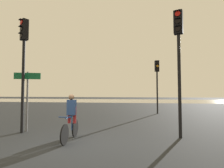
# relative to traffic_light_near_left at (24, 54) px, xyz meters

# --- Properties ---
(ground_plane) EXTENTS (120.00, 120.00, 0.00)m
(ground_plane) POSITION_rel_traffic_light_near_left_xyz_m (2.77, -1.35, -3.33)
(ground_plane) COLOR black
(water_strip) EXTENTS (80.00, 16.00, 0.01)m
(water_strip) POSITION_rel_traffic_light_near_left_xyz_m (2.77, 30.24, -3.33)
(water_strip) COLOR gray
(water_strip) RESTS_ON ground
(traffic_light_near_left) EXTENTS (0.40, 0.42, 4.82)m
(traffic_light_near_left) POSITION_rel_traffic_light_near_left_xyz_m (0.00, 0.00, 0.00)
(traffic_light_near_left) COLOR black
(traffic_light_near_left) RESTS_ON ground
(traffic_light_far_right) EXTENTS (0.37, 0.38, 4.29)m
(traffic_light_far_right) POSITION_rel_traffic_light_near_left_xyz_m (6.34, 7.73, -0.34)
(traffic_light_far_right) COLOR black
(traffic_light_far_right) RESTS_ON ground
(traffic_light_near_right) EXTENTS (0.38, 0.40, 4.81)m
(traffic_light_near_right) POSITION_rel_traffic_light_near_left_xyz_m (6.36, 0.13, -0.00)
(traffic_light_near_right) COLOR black
(traffic_light_near_right) RESTS_ON ground
(direction_sign_post) EXTENTS (1.05, 0.39, 2.60)m
(direction_sign_post) POSITION_rel_traffic_light_near_left_xyz_m (0.00, 0.31, -1.63)
(direction_sign_post) COLOR slate
(direction_sign_post) RESTS_ON ground
(cyclist) EXTENTS (0.46, 1.71, 1.62)m
(cyclist) POSITION_rel_traffic_light_near_left_xyz_m (2.45, -0.74, -2.51)
(cyclist) COLOR black
(cyclist) RESTS_ON ground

